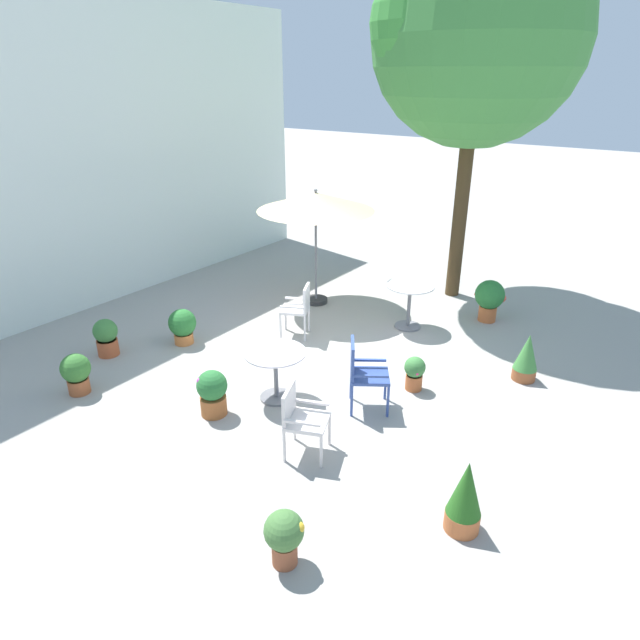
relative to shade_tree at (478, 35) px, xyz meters
name	(u,v)px	position (x,y,z in m)	size (l,w,h in m)	color
ground_plane	(321,363)	(-3.93, 0.40, -4.60)	(60.00, 60.00, 0.00)	#9E9992
villa_facade	(99,156)	(-3.93, 5.33, -1.93)	(10.19, 0.30, 5.35)	white
shade_tree	(478,35)	(0.00, 0.00, 0.00)	(3.77, 3.59, 6.38)	#48351E
patio_umbrella_0	(316,203)	(-2.00, 1.90, -2.68)	(2.12, 2.12, 2.16)	#2D2D2D
cafe_table_0	(276,366)	(-5.07, 0.32, -4.11)	(0.82, 0.82, 0.71)	white
cafe_table_1	(410,298)	(-1.98, -0.06, -4.06)	(0.81, 0.81, 0.78)	white
patio_chair_0	(299,307)	(-3.35, 1.26, -4.08)	(0.58, 0.59, 0.89)	silver
patio_chair_1	(363,371)	(-4.58, -0.74, -4.05)	(0.66, 0.67, 0.96)	#334A8F
patio_chair_2	(301,416)	(-5.79, -0.66, -4.11)	(0.60, 0.60, 0.84)	silver
potted_plant_0	(183,325)	(-4.67, 2.62, -4.29)	(0.45, 0.45, 0.59)	#CD7238
potted_plant_1	(490,298)	(-0.90, -1.07, -4.17)	(0.51, 0.52, 0.75)	#B85E31
potted_plant_2	(527,357)	(-2.60, -2.24, -4.25)	(0.34, 0.34, 0.71)	brown
potted_plant_3	(76,372)	(-6.55, 2.62, -4.28)	(0.40, 0.40, 0.58)	#9E512D
potted_plant_4	(415,372)	(-3.77, -1.08, -4.33)	(0.29, 0.29, 0.49)	#B65C30
potted_plant_5	(284,535)	(-7.14, -1.51, -4.28)	(0.36, 0.36, 0.56)	brown
potted_plant_6	(212,392)	(-5.83, 0.73, -4.27)	(0.39, 0.39, 0.62)	#9E572B
potted_plant_7	(106,336)	(-5.64, 3.26, -4.29)	(0.37, 0.37, 0.60)	#B9542F
potted_plant_8	(465,497)	(-5.82, -2.64, -4.21)	(0.34, 0.34, 0.79)	#B96134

